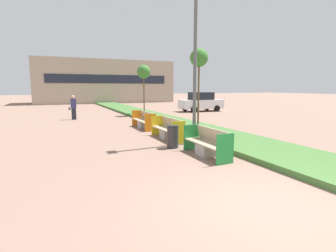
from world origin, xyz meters
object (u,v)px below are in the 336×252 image
at_px(litter_bin, 173,137).
at_px(sapling_tree_far, 144,72).
at_px(bench_green_frame, 207,145).
at_px(bench_orange_frame, 144,122).
at_px(bench_yellow_frame, 168,131).
at_px(parked_car_distant, 201,102).
at_px(sapling_tree_near, 199,59).
at_px(street_lamp_post, 195,50).
at_px(pedestrian_walking, 73,107).

distance_m(litter_bin, sapling_tree_far, 12.52).
relative_size(bench_green_frame, bench_orange_frame, 0.87).
height_order(bench_yellow_frame, parked_car_distant, parked_car_distant).
relative_size(sapling_tree_near, parked_car_distant, 1.01).
bearing_deg(bench_yellow_frame, sapling_tree_near, 28.04).
xyz_separation_m(sapling_tree_far, parked_car_distant, (6.27, 1.33, -2.63)).
bearing_deg(sapling_tree_near, sapling_tree_far, 90.00).
height_order(street_lamp_post, parked_car_distant, street_lamp_post).
distance_m(bench_yellow_frame, sapling_tree_near, 4.23).
distance_m(sapling_tree_near, sapling_tree_far, 8.87).
xyz_separation_m(bench_yellow_frame, bench_orange_frame, (0.00, 3.39, 0.00)).
height_order(bench_orange_frame, sapling_tree_far, sapling_tree_far).
distance_m(bench_orange_frame, pedestrian_walking, 6.85).
xyz_separation_m(bench_green_frame, bench_yellow_frame, (0.00, 3.31, 0.01)).
xyz_separation_m(bench_green_frame, litter_bin, (-0.55, 1.59, 0.07)).
distance_m(bench_yellow_frame, parked_car_distant, 14.26).
relative_size(bench_yellow_frame, parked_car_distant, 0.56).
bearing_deg(sapling_tree_near, street_lamp_post, -123.37).
distance_m(sapling_tree_near, parked_car_distant, 12.29).
xyz_separation_m(litter_bin, parked_car_distant, (9.09, 13.12, 0.48)).
height_order(bench_green_frame, bench_orange_frame, same).
relative_size(bench_yellow_frame, litter_bin, 2.76).
distance_m(bench_green_frame, sapling_tree_far, 13.94).
relative_size(bench_yellow_frame, sapling_tree_far, 0.58).
relative_size(sapling_tree_near, sapling_tree_far, 1.03).
height_order(sapling_tree_near, parked_car_distant, sapling_tree_near).
relative_size(litter_bin, street_lamp_post, 0.13).
distance_m(bench_green_frame, parked_car_distant, 17.02).
relative_size(bench_green_frame, parked_car_distant, 0.50).
bearing_deg(pedestrian_walking, litter_bin, -75.81).
bearing_deg(bench_yellow_frame, bench_green_frame, -90.05).
xyz_separation_m(sapling_tree_far, pedestrian_walking, (-5.62, -0.74, -2.65)).
bearing_deg(parked_car_distant, sapling_tree_far, -166.34).
bearing_deg(sapling_tree_near, bench_yellow_frame, -151.96).
bearing_deg(sapling_tree_far, bench_green_frame, -99.65).
bearing_deg(sapling_tree_far, bench_yellow_frame, -102.71).
bearing_deg(street_lamp_post, sapling_tree_near, 56.63).
relative_size(street_lamp_post, parked_car_distant, 1.60).
bearing_deg(sapling_tree_near, pedestrian_walking, 124.68).
height_order(litter_bin, street_lamp_post, street_lamp_post).
distance_m(bench_yellow_frame, sapling_tree_far, 10.80).
xyz_separation_m(street_lamp_post, sapling_tree_far, (1.66, 11.39, -0.23)).
relative_size(street_lamp_post, pedestrian_walking, 3.88).
xyz_separation_m(litter_bin, sapling_tree_far, (2.83, 11.79, 3.11)).
bearing_deg(litter_bin, pedestrian_walking, 104.19).
height_order(sapling_tree_far, pedestrian_walking, sapling_tree_far).
bearing_deg(pedestrian_walking, sapling_tree_far, 7.49).
xyz_separation_m(street_lamp_post, sapling_tree_near, (1.66, 2.53, -0.04)).
bearing_deg(street_lamp_post, sapling_tree_far, 81.69).
height_order(bench_yellow_frame, sapling_tree_far, sapling_tree_far).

